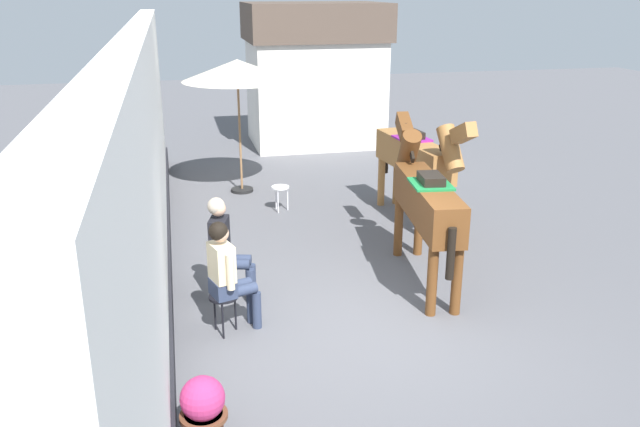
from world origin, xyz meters
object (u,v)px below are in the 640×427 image
Objects in this scene: saddled_horse_near at (425,199)px; spare_stool_white at (280,190)px; saddled_horse_far at (417,158)px; seated_visitor_far at (225,244)px; flower_planter_near at (203,409)px; seated_visitor_near at (227,271)px; cafe_parasol at (237,71)px.

spare_stool_white is at bearing 113.42° from saddled_horse_near.
spare_stool_white is (-2.14, 1.15, -0.76)m from saddled_horse_far.
flower_planter_near is (-0.45, -2.80, -0.44)m from seated_visitor_far.
saddled_horse_far is at bearing -28.19° from spare_stool_white.
seated_visitor_near reaches higher than flower_planter_near.
seated_visitor_near is 5.88m from cafe_parasol.
seated_visitor_near is 4.47m from spare_stool_white.
seated_visitor_far is at bearing -110.54° from spare_stool_white.
cafe_parasol is (-1.99, 4.67, 1.20)m from saddled_horse_near.
seated_visitor_near is 2.03m from flower_planter_near.
cafe_parasol is (-2.70, 2.50, 1.20)m from saddled_horse_far.
seated_visitor_far is 0.46× the size of saddled_horse_near.
saddled_horse_near is 1.00× the size of saddled_horse_far.
seated_visitor_near reaches higher than spare_stool_white.
spare_stool_white is (-1.44, 3.32, -0.76)m from saddled_horse_near.
seated_visitor_far is 4.11m from saddled_horse_far.
spare_stool_white is at bearing 151.81° from saddled_horse_far.
seated_visitor_far is at bearing 86.95° from seated_visitor_near.
cafe_parasol reaches higher than saddled_horse_near.
seated_visitor_near is 0.46× the size of saddled_horse_near.
seated_visitor_near is 4.67m from saddled_horse_far.
cafe_parasol is (0.72, 4.75, 1.59)m from seated_visitor_far.
saddled_horse_near and saddled_horse_far have the same top height.
saddled_horse_far is 4.68× the size of flower_planter_near.
cafe_parasol is (1.17, 7.55, 2.03)m from flower_planter_near.
seated_visitor_far reaches higher than spare_stool_white.
saddled_horse_far is at bearing 71.92° from saddled_horse_near.
cafe_parasol reaches higher than seated_visitor_near.
saddled_horse_far is (3.46, 3.11, 0.38)m from seated_visitor_near.
cafe_parasol is at bearing 113.09° from saddled_horse_near.
saddled_horse_near is at bearing 18.80° from seated_visitor_near.
flower_planter_near is 7.90m from cafe_parasol.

